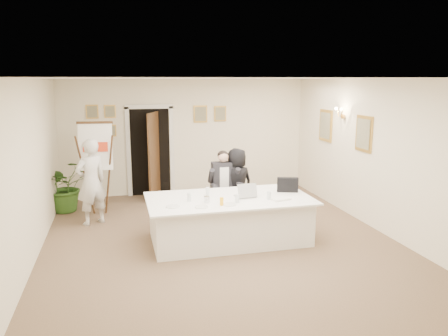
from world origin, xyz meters
TOP-DOWN VIEW (x-y plane):
  - floor at (0.00, 0.00)m, footprint 7.00×7.00m
  - ceiling at (0.00, 0.00)m, footprint 6.00×7.00m
  - wall_back at (0.00, 3.50)m, footprint 6.00×0.10m
  - wall_front at (0.00, -3.50)m, footprint 6.00×0.10m
  - wall_left at (-3.00, 0.00)m, footprint 0.10×7.00m
  - wall_right at (3.00, 0.00)m, footprint 0.10×7.00m
  - doorway at (-0.88, 3.32)m, footprint 1.14×0.86m
  - pictures_back_wall at (-0.80, 3.47)m, footprint 3.40×0.06m
  - pictures_right_wall at (2.97, 1.20)m, footprint 0.06×2.20m
  - wall_sconce at (2.90, 1.20)m, footprint 0.20×0.30m
  - conference_table at (0.16, -0.06)m, footprint 2.83×1.50m
  - seated_man at (0.35, 1.13)m, footprint 0.73×0.76m
  - flip_chart at (-2.09, 2.06)m, footprint 0.68×0.45m
  - standing_man at (-2.20, 1.45)m, footprint 0.73×0.66m
  - standing_woman at (0.64, 1.17)m, footprint 0.79×0.60m
  - potted_palm at (-2.80, 2.50)m, footprint 1.32×1.29m
  - laptop at (0.45, -0.05)m, footprint 0.38×0.39m
  - laptop_bag at (1.29, 0.08)m, footprint 0.39×0.22m
  - paper_stack at (0.97, -0.38)m, footprint 0.37×0.29m
  - plate_left at (-0.86, -0.37)m, footprint 0.26×0.26m
  - plate_mid at (-0.42, -0.50)m, footprint 0.24×0.24m
  - plate_near at (0.05, -0.48)m, footprint 0.28×0.28m
  - glass_a at (-0.55, -0.10)m, footprint 0.08×0.08m
  - glass_b at (0.21, -0.38)m, footprint 0.08×0.08m
  - glass_c at (0.79, -0.32)m, footprint 0.08×0.08m
  - glass_d at (-0.17, 0.21)m, footprint 0.09×0.09m
  - oj_glass at (-0.08, -0.47)m, footprint 0.08×0.08m
  - steel_jug at (-0.28, -0.26)m, footprint 0.12×0.12m

SIDE VIEW (x-z plane):
  - floor at x=0.00m, z-range 0.00..0.00m
  - conference_table at x=0.16m, z-range 0.01..0.78m
  - potted_palm at x=-2.80m, z-range 0.00..1.11m
  - seated_man at x=0.35m, z-range 0.00..1.42m
  - standing_woman at x=0.64m, z-range 0.00..1.44m
  - plate_left at x=-0.86m, z-range 0.78..0.79m
  - plate_mid at x=-0.42m, z-range 0.78..0.79m
  - plate_near at x=0.05m, z-range 0.78..0.79m
  - paper_stack at x=0.97m, z-range 0.78..0.81m
  - steel_jug at x=-0.28m, z-range 0.78..0.89m
  - oj_glass at x=-0.08m, z-range 0.78..0.91m
  - standing_man at x=-2.20m, z-range 0.00..1.68m
  - glass_a at x=-0.55m, z-range 0.77..0.92m
  - glass_b at x=0.21m, z-range 0.77..0.92m
  - glass_c at x=0.79m, z-range 0.77..0.92m
  - glass_d at x=-0.17m, z-range 0.77..0.92m
  - flip_chart at x=-2.09m, z-range -0.07..1.84m
  - laptop_bag at x=1.29m, z-range 0.78..1.04m
  - laptop at x=0.45m, z-range 0.78..1.05m
  - doorway at x=-0.88m, z-range -0.06..2.14m
  - wall_back at x=0.00m, z-range 0.00..2.80m
  - wall_front at x=0.00m, z-range 0.00..2.80m
  - wall_left at x=-3.00m, z-range 0.00..2.80m
  - wall_right at x=3.00m, z-range 0.00..2.80m
  - pictures_right_wall at x=2.97m, z-range 1.35..2.15m
  - pictures_back_wall at x=-0.80m, z-range 1.45..2.25m
  - wall_sconce at x=2.90m, z-range 1.98..2.22m
  - ceiling at x=0.00m, z-range 2.79..2.81m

